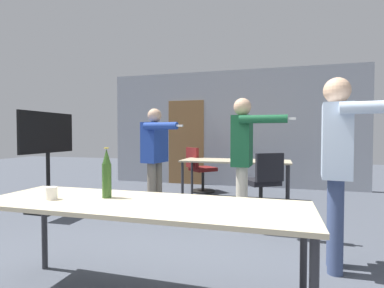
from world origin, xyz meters
The scene contains 11 objects.
back_wall centered at (-0.03, 5.59, 1.35)m, with size 5.98×0.12×2.73m.
conference_table_near centered at (0.13, 0.42, 0.69)m, with size 2.34×0.74×0.75m.
conference_table_far centered at (0.32, 4.01, 0.68)m, with size 1.97×0.76×0.75m.
tv_screen centered at (-2.44, 2.42, 0.98)m, with size 0.44×1.12×1.57m.
person_near_casual centered at (0.64, 2.37, 1.03)m, with size 0.76×0.62×1.69m.
person_left_plaid centered at (-0.77, 2.83, 0.98)m, with size 0.73×0.72×1.63m.
person_right_polo centered at (1.58, 1.42, 1.05)m, with size 0.77×0.68×1.73m.
office_chair_side_rolled centered at (0.86, 3.16, 0.45)m, with size 0.65×0.68×0.95m.
office_chair_mid_tucked centered at (-0.51, 4.60, 0.45)m, with size 0.68×0.68×0.95m.
beer_bottle centered at (-0.18, 0.49, 0.93)m, with size 0.07×0.07×0.38m.
drink_cup centered at (-0.54, 0.32, 0.79)m, with size 0.08×0.08×0.09m.
Camera 1 is at (1.06, -1.50, 1.23)m, focal length 28.00 mm.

